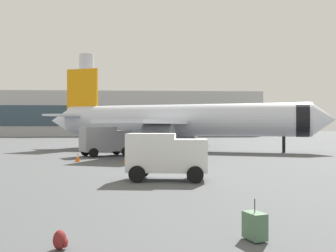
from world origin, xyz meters
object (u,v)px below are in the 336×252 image
(airplane_at_gate, at_px, (179,120))
(traveller_backpack, at_px, (60,240))
(safety_cone_outer, at_px, (78,157))
(safety_cone_far, at_px, (100,148))
(rolling_suitcase, at_px, (255,226))
(service_truck, at_px, (105,140))
(safety_cone_mid, at_px, (186,143))
(cargo_van, at_px, (166,154))
(safety_cone_near, at_px, (126,159))

(airplane_at_gate, xyz_separation_m, traveller_backpack, (-6.08, -37.68, -3.42))
(safety_cone_outer, bearing_deg, safety_cone_far, 89.22)
(safety_cone_outer, distance_m, rolling_suitcase, 24.64)
(airplane_at_gate, bearing_deg, service_truck, -134.66)
(airplane_at_gate, relative_size, traveller_backpack, 71.85)
(safety_cone_mid, bearing_deg, rolling_suitcase, -93.71)
(cargo_van, bearing_deg, safety_cone_outer, 120.56)
(service_truck, bearing_deg, safety_cone_outer, -105.53)
(traveller_backpack, bearing_deg, safety_cone_near, 88.68)
(safety_cone_near, bearing_deg, safety_cone_far, 103.86)
(safety_cone_outer, bearing_deg, service_truck, 74.47)
(safety_cone_mid, bearing_deg, safety_cone_far, -134.44)
(rolling_suitcase, bearing_deg, safety_cone_outer, 110.42)
(safety_cone_mid, distance_m, traveller_backpack, 50.00)
(service_truck, xyz_separation_m, safety_cone_near, (2.49, -7.96, -1.26))
(safety_cone_far, bearing_deg, airplane_at_gate, 0.87)
(airplane_at_gate, height_order, cargo_van, airplane_at_gate)
(traveller_backpack, bearing_deg, cargo_van, 75.04)
(service_truck, distance_m, safety_cone_outer, 6.29)
(safety_cone_far, relative_size, rolling_suitcase, 0.66)
(cargo_van, distance_m, traveller_backpack, 12.46)
(cargo_van, height_order, safety_cone_outer, cargo_van)
(safety_cone_far, bearing_deg, safety_cone_near, -76.14)
(safety_cone_far, xyz_separation_m, rolling_suitcase, (8.41, -37.05, 0.03))
(safety_cone_far, distance_m, traveller_backpack, 37.69)
(cargo_van, bearing_deg, service_truck, 106.51)
(airplane_at_gate, bearing_deg, traveller_backpack, -99.17)
(service_truck, distance_m, safety_cone_far, 8.25)
(cargo_van, distance_m, rolling_suitcase, 11.68)
(airplane_at_gate, bearing_deg, safety_cone_far, -179.13)
(airplane_at_gate, xyz_separation_m, safety_cone_near, (-5.59, -16.13, -3.31))
(service_truck, relative_size, rolling_suitcase, 4.79)
(traveller_backpack, bearing_deg, rolling_suitcase, 5.56)
(safety_cone_far, relative_size, traveller_backpack, 1.52)
(safety_cone_mid, bearing_deg, service_truck, -117.04)
(service_truck, height_order, safety_cone_outer, service_truck)
(safety_cone_near, relative_size, safety_cone_outer, 0.96)
(cargo_van, height_order, rolling_suitcase, cargo_van)
(cargo_van, relative_size, safety_cone_far, 6.32)
(airplane_at_gate, height_order, service_truck, airplane_at_gate)
(rolling_suitcase, height_order, traveller_backpack, rolling_suitcase)
(cargo_van, xyz_separation_m, safety_cone_far, (-6.65, 25.55, -1.09))
(airplane_at_gate, xyz_separation_m, cargo_van, (-2.88, -25.69, -2.21))
(safety_cone_near, height_order, safety_cone_outer, safety_cone_outer)
(airplane_at_gate, relative_size, cargo_van, 7.48)
(safety_cone_far, height_order, traveller_backpack, safety_cone_far)
(safety_cone_mid, xyz_separation_m, safety_cone_outer, (-11.77, -25.77, 0.02))
(airplane_at_gate, height_order, traveller_backpack, airplane_at_gate)
(safety_cone_mid, distance_m, rolling_suitcase, 48.96)
(rolling_suitcase, bearing_deg, safety_cone_mid, 86.29)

